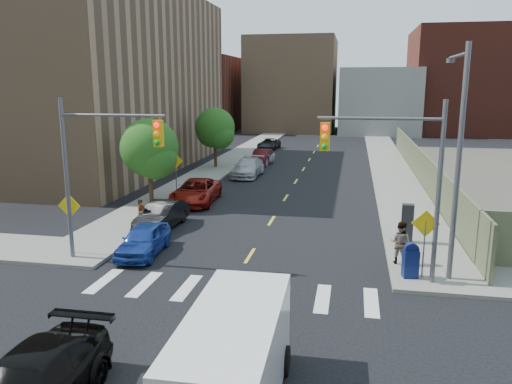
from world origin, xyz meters
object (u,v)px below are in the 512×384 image
at_px(parked_car_maroon, 262,157).
at_px(payphone, 407,223).
at_px(parked_car_white, 262,157).
at_px(pedestrian_east, 400,243).
at_px(pedestrian_west, 142,214).
at_px(parked_car_black, 162,215).
at_px(cargo_van, 234,357).
at_px(parked_car_silver, 248,167).
at_px(parked_car_grey, 269,144).
at_px(parked_car_red, 196,191).
at_px(mailbox, 411,261).
at_px(parked_car_blue, 144,240).

relative_size(parked_car_maroon, payphone, 2.39).
relative_size(parked_car_white, pedestrian_east, 2.43).
relative_size(pedestrian_west, pedestrian_east, 0.86).
bearing_deg(pedestrian_west, parked_car_black, -25.93).
relative_size(cargo_van, pedestrian_west, 3.50).
bearing_deg(parked_car_silver, parked_car_grey, 95.05).
height_order(parked_car_red, cargo_van, cargo_van).
distance_m(parked_car_grey, pedestrian_west, 34.96).
xyz_separation_m(parked_car_black, payphone, (12.52, -0.47, 0.37)).
bearing_deg(payphone, pedestrian_west, -174.77).
relative_size(parked_car_black, parked_car_silver, 0.82).
xyz_separation_m(parked_car_black, parked_car_silver, (1.30, 15.99, 0.05)).
bearing_deg(cargo_van, pedestrian_east, 64.86).
height_order(parked_car_red, pedestrian_east, pedestrian_east).
distance_m(payphone, pedestrian_east, 3.12).
bearing_deg(parked_car_red, mailbox, -45.95).
height_order(parked_car_red, parked_car_white, parked_car_red).
bearing_deg(cargo_van, pedestrian_west, 120.34).
distance_m(parked_car_blue, payphone, 12.31).
bearing_deg(parked_car_maroon, pedestrian_west, -93.38).
relative_size(parked_car_silver, parked_car_white, 1.19).
bearing_deg(pedestrian_west, parked_car_grey, 19.18).
height_order(parked_car_white, pedestrian_east, pedestrian_east).
bearing_deg(parked_car_maroon, parked_car_grey, 98.11).
distance_m(parked_car_silver, pedestrian_east, 22.24).
height_order(parked_car_black, parked_car_silver, parked_car_silver).
relative_size(parked_car_black, pedestrian_east, 2.37).
distance_m(parked_car_blue, pedestrian_west, 3.72).
bearing_deg(mailbox, parked_car_silver, 106.13).
distance_m(mailbox, payphone, 4.61).
relative_size(parked_car_red, parked_car_white, 1.25).
height_order(parked_car_black, cargo_van, cargo_van).
xyz_separation_m(parked_car_blue, parked_car_silver, (0.53, 20.12, 0.07)).
xyz_separation_m(parked_car_white, parked_car_grey, (-1.30, 11.56, -0.11)).
xyz_separation_m(parked_car_blue, parked_car_grey, (-0.77, 38.31, -0.05)).
height_order(parked_car_white, payphone, payphone).
relative_size(parked_car_maroon, cargo_van, 0.82).
distance_m(parked_car_black, mailbox, 13.23).
xyz_separation_m(parked_car_silver, mailbox, (10.92, -21.05, 0.07)).
bearing_deg(parked_car_blue, cargo_van, -60.10).
xyz_separation_m(parked_car_black, parked_car_red, (0.00, 5.95, 0.05)).
bearing_deg(parked_car_silver, payphone, -54.77).
height_order(parked_car_grey, payphone, payphone).
distance_m(parked_car_grey, payphone, 36.85).
bearing_deg(pedestrian_east, cargo_van, 90.65).
height_order(parked_car_grey, pedestrian_east, pedestrian_east).
relative_size(parked_car_red, parked_car_silver, 1.04).
bearing_deg(cargo_van, parked_car_blue, 122.40).
bearing_deg(parked_car_black, parked_car_silver, 88.59).
bearing_deg(parked_car_black, pedestrian_west, -133.20).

